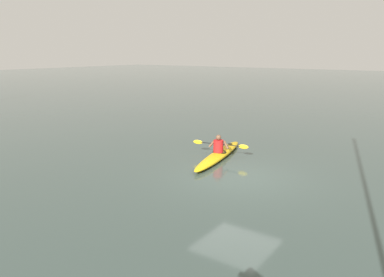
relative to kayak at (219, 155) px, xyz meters
name	(u,v)px	position (x,y,z in m)	size (l,w,h in m)	color
ground_plane	(238,177)	(-1.72, 1.59, -0.14)	(160.00, 160.00, 0.00)	#384742
kayak	(219,155)	(0.00, 0.00, 0.00)	(1.51, 4.74, 0.27)	#EAB214
kayaker	(219,145)	(-0.01, 0.06, 0.41)	(2.26, 0.64, 0.70)	red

